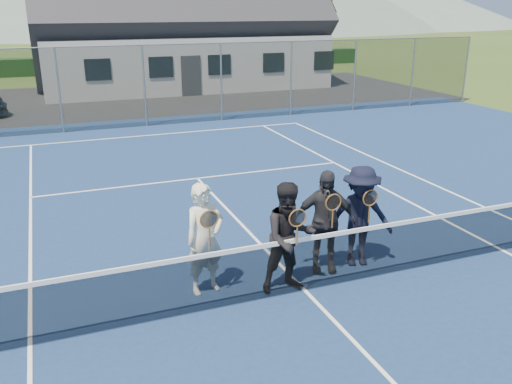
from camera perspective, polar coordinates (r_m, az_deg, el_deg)
ground at (r=27.47m, az=-13.93°, el=9.37°), size 220.00×220.00×0.00m
court_surface at (r=8.89m, az=5.16°, el=-10.36°), size 30.00×30.00×0.02m
tarmac_carpark at (r=27.24m, az=-22.35°, el=8.44°), size 40.00×12.00×0.01m
hedge_row at (r=39.23m, az=-16.56°, el=12.72°), size 40.00×1.20×1.10m
court_markings at (r=8.88m, az=5.16°, el=-10.27°), size 11.03×23.83×0.01m
tennis_net at (r=8.64m, az=5.26°, el=-7.30°), size 11.68×0.08×1.10m
perimeter_fence at (r=20.89m, az=-11.67°, el=10.87°), size 30.07×0.07×3.02m
clubhouse at (r=31.79m, az=-8.11°, el=18.21°), size 15.60×8.20×7.70m
player_a at (r=8.49m, az=-5.40°, el=-4.93°), size 0.74×0.57×1.80m
player_b at (r=8.52m, az=3.54°, el=-4.80°), size 0.89×0.70×1.80m
player_c at (r=9.20m, az=7.20°, el=-3.06°), size 1.14×0.79×1.80m
player_d at (r=9.50m, az=10.89°, el=-2.54°), size 1.29×0.93×1.80m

